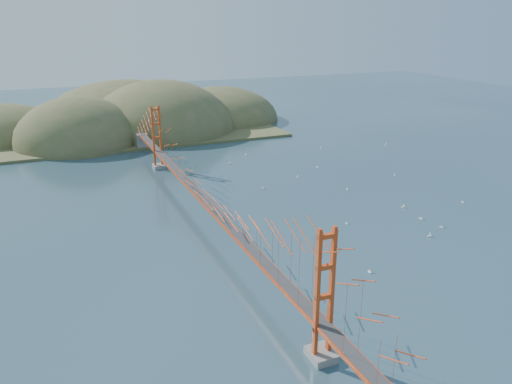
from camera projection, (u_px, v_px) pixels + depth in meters
name	position (u px, v px, depth m)	size (l,w,h in m)	color
ground	(208.00, 226.00, 67.14)	(320.00, 320.00, 0.00)	#2A4554
bridge	(206.00, 176.00, 64.99)	(2.20, 94.40, 12.00)	gray
far_headlands	(134.00, 128.00, 127.47)	(84.00, 58.00, 25.00)	brown
sailboat_0	(370.00, 271.00, 54.88)	(0.58, 0.63, 0.71)	white
sailboat_6	(442.00, 226.00, 66.70)	(0.57, 0.57, 0.64)	white
sailboat_17	(386.00, 144.00, 110.31)	(0.58, 0.47, 0.67)	white
sailboat_12	(230.00, 163.00, 96.01)	(0.66, 0.66, 0.72)	white
sailboat_15	(317.00, 167.00, 93.57)	(0.58, 0.63, 0.71)	white
sailboat_8	(321.00, 148.00, 107.11)	(0.58, 0.58, 0.65)	white
sailboat_3	(246.00, 155.00, 101.56)	(0.61, 0.56, 0.69)	white
sailboat_2	(430.00, 235.00, 63.91)	(0.63, 0.63, 0.70)	white
sailboat_14	(347.00, 223.00, 67.83)	(0.40, 0.49, 0.57)	white
sailboat_9	(395.00, 175.00, 88.84)	(0.51, 0.51, 0.57)	white
sailboat_7	(298.00, 177.00, 87.61)	(0.49, 0.41, 0.57)	white
sailboat_1	(421.00, 218.00, 69.47)	(0.62, 0.65, 0.74)	white
sailboat_16	(263.00, 188.00, 81.93)	(0.63, 0.63, 0.67)	white
sailboat_5	(463.00, 202.00, 75.77)	(0.48, 0.54, 0.61)	white
sailboat_4	(347.00, 189.00, 81.29)	(0.54, 0.54, 0.60)	white
sailboat_extra_0	(403.00, 207.00, 73.68)	(0.57, 0.51, 0.64)	white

